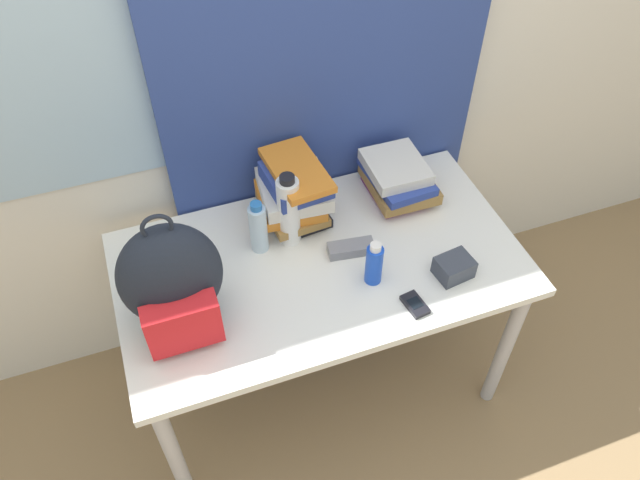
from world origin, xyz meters
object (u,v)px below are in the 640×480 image
(book_stack_center, at_px, (397,178))
(cell_phone, at_px, (415,305))
(sunglasses_case, at_px, (351,248))
(book_stack_left, at_px, (294,193))
(sunscreen_bottle, at_px, (374,264))
(sports_bottle, at_px, (289,211))
(camera_pouch, at_px, (454,267))
(water_bottle, at_px, (258,228))
(backpack, at_px, (172,280))

(book_stack_center, bearing_deg, cell_phone, -107.76)
(book_stack_center, bearing_deg, sunglasses_case, -140.67)
(book_stack_left, relative_size, sunscreen_bottle, 1.79)
(book_stack_center, height_order, sports_bottle, sports_bottle)
(sunglasses_case, xyz_separation_m, camera_pouch, (0.27, -0.20, 0.01))
(sports_bottle, distance_m, sunglasses_case, 0.24)
(sunscreen_bottle, bearing_deg, water_bottle, 139.62)
(book_stack_center, relative_size, water_bottle, 1.39)
(cell_phone, distance_m, sunglasses_case, 0.29)
(book_stack_center, xyz_separation_m, cell_phone, (-0.15, -0.48, -0.06))
(cell_phone, bearing_deg, camera_pouch, 23.63)
(book_stack_center, distance_m, sports_bottle, 0.43)
(backpack, bearing_deg, sports_bottle, 25.70)
(sunglasses_case, relative_size, camera_pouch, 1.30)
(backpack, xyz_separation_m, camera_pouch, (0.84, -0.13, -0.14))
(water_bottle, bearing_deg, backpack, -147.51)
(cell_phone, bearing_deg, sunscreen_bottle, 119.57)
(backpack, relative_size, sunglasses_case, 2.69)
(sunscreen_bottle, relative_size, sunglasses_case, 1.04)
(book_stack_left, xyz_separation_m, sunscreen_bottle, (0.14, -0.34, -0.04))
(book_stack_left, bearing_deg, sports_bottle, -117.66)
(book_stack_center, distance_m, sunscreen_bottle, 0.41)
(backpack, relative_size, water_bottle, 2.10)
(book_stack_left, xyz_separation_m, sunglasses_case, (0.12, -0.21, -0.10))
(backpack, relative_size, camera_pouch, 3.49)
(sports_bottle, relative_size, sunscreen_bottle, 1.70)
(water_bottle, bearing_deg, sunglasses_case, -23.77)
(sports_bottle, relative_size, sunglasses_case, 1.77)
(book_stack_center, relative_size, camera_pouch, 2.30)
(camera_pouch, bearing_deg, book_stack_center, 92.04)
(sports_bottle, bearing_deg, cell_phone, -55.65)
(backpack, bearing_deg, camera_pouch, -8.55)
(camera_pouch, bearing_deg, sports_bottle, 143.72)
(camera_pouch, bearing_deg, backpack, 171.45)
(sunscreen_bottle, bearing_deg, backpack, 174.21)
(backpack, height_order, book_stack_left, backpack)
(water_bottle, distance_m, sunglasses_case, 0.31)
(book_stack_left, relative_size, book_stack_center, 1.05)
(cell_phone, xyz_separation_m, sunglasses_case, (-0.10, 0.27, 0.01))
(backpack, relative_size, sports_bottle, 1.52)
(book_stack_center, bearing_deg, book_stack_left, 179.39)
(sunscreen_bottle, height_order, camera_pouch, sunscreen_bottle)
(backpack, distance_m, book_stack_center, 0.88)
(sports_bottle, xyz_separation_m, camera_pouch, (0.44, -0.32, -0.10))
(book_stack_left, distance_m, water_bottle, 0.18)
(backpack, distance_m, book_stack_left, 0.53)
(book_stack_left, xyz_separation_m, sports_bottle, (-0.05, -0.09, 0.01))
(sports_bottle, bearing_deg, sunglasses_case, -36.41)
(cell_phone, height_order, camera_pouch, camera_pouch)
(camera_pouch, bearing_deg, sunscreen_bottle, 165.00)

